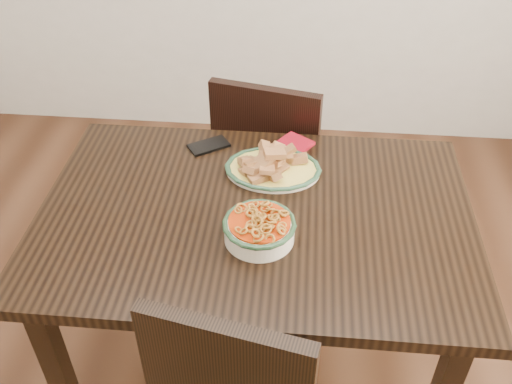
# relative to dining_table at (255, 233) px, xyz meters

# --- Properties ---
(floor) EXTENTS (3.50, 3.50, 0.00)m
(floor) POSITION_rel_dining_table_xyz_m (-0.06, -0.10, -0.66)
(floor) COLOR #392012
(floor) RESTS_ON ground
(dining_table) EXTENTS (1.31, 0.88, 0.75)m
(dining_table) POSITION_rel_dining_table_xyz_m (0.00, 0.00, 0.00)
(dining_table) COLOR black
(dining_table) RESTS_ON ground
(chair_far) EXTENTS (0.50, 0.50, 0.89)m
(chair_far) POSITION_rel_dining_table_xyz_m (0.01, 0.62, -0.16)
(chair_far) COLOR black
(chair_far) RESTS_ON ground
(fish_plate) EXTENTS (0.31, 0.24, 0.11)m
(fish_plate) POSITION_rel_dining_table_xyz_m (0.04, 0.20, 0.13)
(fish_plate) COLOR beige
(fish_plate) RESTS_ON dining_table
(noodle_bowl) EXTENTS (0.21, 0.21, 0.08)m
(noodle_bowl) POSITION_rel_dining_table_xyz_m (0.02, -0.11, 0.13)
(noodle_bowl) COLOR #F4EACE
(noodle_bowl) RESTS_ON dining_table
(smartphone) EXTENTS (0.15, 0.14, 0.01)m
(smartphone) POSITION_rel_dining_table_xyz_m (-0.19, 0.33, 0.09)
(smartphone) COLOR black
(smartphone) RESTS_ON dining_table
(napkin) EXTENTS (0.14, 0.14, 0.01)m
(napkin) POSITION_rel_dining_table_xyz_m (0.11, 0.37, 0.09)
(napkin) COLOR maroon
(napkin) RESTS_ON dining_table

